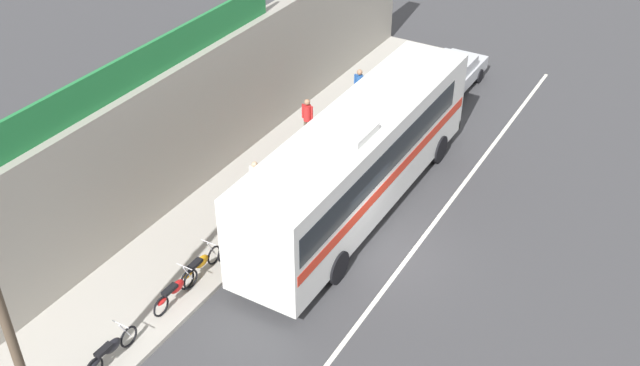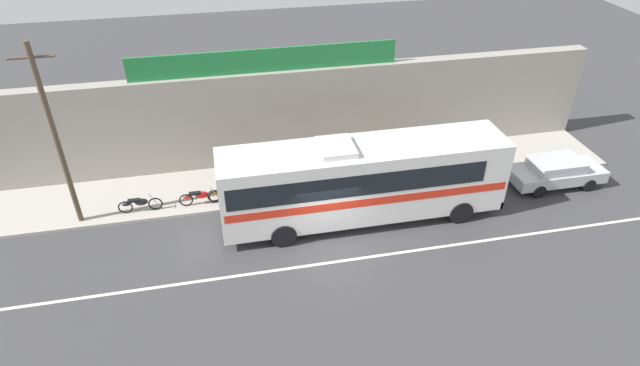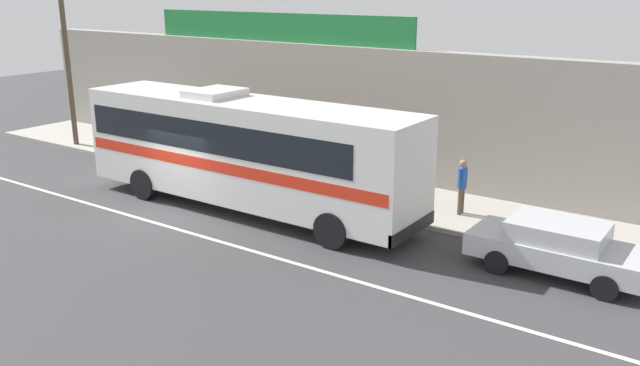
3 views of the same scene
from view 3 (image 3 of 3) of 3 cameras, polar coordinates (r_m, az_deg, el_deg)
The scene contains 15 objects.
ground_plane at distance 21.57m, azimuth -12.86°, elevation -2.60°, with size 70.00×70.00×0.00m, color #3A3A3D.
sidewalk_slab at distance 25.14m, azimuth -4.15°, elevation 0.71°, with size 30.00×3.60×0.14m, color #A8A399.
storefront_facade at distance 26.27m, azimuth -1.29°, elevation 6.67°, with size 30.00×0.70×4.80m, color gray.
storefront_billboard at distance 26.81m, azimuth -3.91°, elevation 13.19°, with size 12.34×0.12×1.10m, color #1E7538.
road_center_stripe at distance 21.08m, azimuth -14.46°, elevation -3.17°, with size 30.00×0.14×0.01m, color silver.
intercity_bus at distance 21.05m, azimuth -6.60°, elevation 3.10°, with size 11.94×2.59×3.78m.
parked_car at distance 17.55m, azimuth 19.83°, elevation -5.17°, with size 4.40×1.84×1.37m.
utility_pole at distance 30.95m, azimuth -20.91°, elevation 10.49°, with size 1.60×0.22×7.85m.
motorcycle_blue at distance 29.58m, azimuth -17.28°, elevation 3.43°, with size 1.89×0.56×0.94m.
motorcycle_green at distance 26.78m, azimuth -12.07°, elevation 2.48°, with size 1.90×0.56×0.94m.
motorcycle_purple at distance 25.58m, azimuth -10.02°, elevation 1.93°, with size 1.91×0.56×0.94m.
motorcycle_red at distance 27.62m, azimuth -13.93°, elevation 2.79°, with size 1.92×0.56×0.94m.
pedestrian_far_left at distance 22.58m, azimuth 5.08°, elevation 1.69°, with size 0.30×0.48×1.73m.
pedestrian_near_shop at distance 20.79m, azimuth 12.08°, elevation 0.04°, with size 0.30×0.48×1.73m.
pedestrian_by_curb at distance 24.51m, azimuth -4.60°, elevation 2.72°, with size 0.30×0.48×1.62m.
Camera 3 is at (15.29, -13.52, 6.98)m, focal length 37.33 mm.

